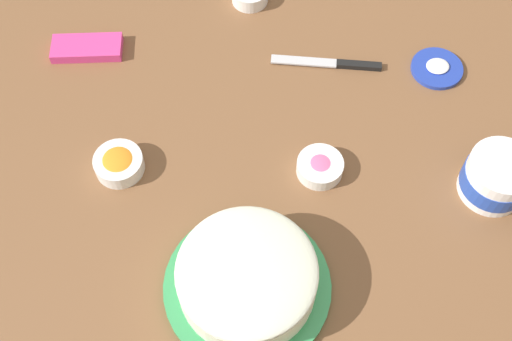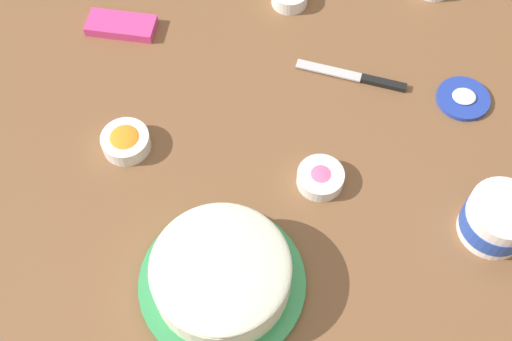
{
  "view_description": "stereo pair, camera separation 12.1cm",
  "coord_description": "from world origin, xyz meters",
  "px_view_note": "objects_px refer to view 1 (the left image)",
  "views": [
    {
      "loc": [
        -0.15,
        -0.71,
        1.08
      ],
      "look_at": [
        -0.03,
        -0.11,
        0.04
      ],
      "focal_mm": 45.31,
      "sensor_mm": 36.0,
      "label": 1
    },
    {
      "loc": [
        -0.03,
        -0.73,
        1.08
      ],
      "look_at": [
        -0.03,
        -0.11,
        0.04
      ],
      "focal_mm": 45.31,
      "sensor_mm": 36.0,
      "label": 2
    }
  ],
  "objects_px": {
    "frosting_tub_lid": "(437,68)",
    "spreading_knife": "(336,64)",
    "sprinkle_bowl_pink": "(320,167)",
    "frosting_tub": "(497,177)",
    "frosted_cake": "(247,279)",
    "sprinkle_bowl_orange": "(119,163)",
    "candy_box_lower": "(87,48)"
  },
  "relations": [
    {
      "from": "frosting_tub",
      "to": "spreading_knife",
      "type": "relative_size",
      "value": 0.54
    },
    {
      "from": "frosting_tub",
      "to": "frosting_tub_lid",
      "type": "height_order",
      "value": "frosting_tub"
    },
    {
      "from": "sprinkle_bowl_orange",
      "to": "frosted_cake",
      "type": "bearing_deg",
      "value": -55.65
    },
    {
      "from": "sprinkle_bowl_pink",
      "to": "frosting_tub_lid",
      "type": "bearing_deg",
      "value": 32.45
    },
    {
      "from": "frosting_tub_lid",
      "to": "spreading_knife",
      "type": "relative_size",
      "value": 0.47
    },
    {
      "from": "frosted_cake",
      "to": "sprinkle_bowl_pink",
      "type": "relative_size",
      "value": 3.26
    },
    {
      "from": "frosting_tub_lid",
      "to": "frosted_cake",
      "type": "bearing_deg",
      "value": -140.52
    },
    {
      "from": "frosting_tub",
      "to": "spreading_knife",
      "type": "xyz_separation_m",
      "value": [
        -0.21,
        0.35,
        -0.04
      ]
    },
    {
      "from": "frosting_tub_lid",
      "to": "sprinkle_bowl_pink",
      "type": "relative_size",
      "value": 1.22
    },
    {
      "from": "frosting_tub",
      "to": "spreading_knife",
      "type": "bearing_deg",
      "value": 121.01
    },
    {
      "from": "sprinkle_bowl_pink",
      "to": "candy_box_lower",
      "type": "bearing_deg",
      "value": 137.08
    },
    {
      "from": "frosting_tub",
      "to": "sprinkle_bowl_orange",
      "type": "xyz_separation_m",
      "value": [
        -0.69,
        0.18,
        -0.03
      ]
    },
    {
      "from": "frosted_cake",
      "to": "spreading_knife",
      "type": "height_order",
      "value": "frosted_cake"
    },
    {
      "from": "frosting_tub",
      "to": "frosting_tub_lid",
      "type": "xyz_separation_m",
      "value": [
        -0.0,
        0.3,
        -0.04
      ]
    },
    {
      "from": "frosted_cake",
      "to": "sprinkle_bowl_orange",
      "type": "xyz_separation_m",
      "value": [
        -0.2,
        0.29,
        -0.03
      ]
    },
    {
      "from": "frosting_tub_lid",
      "to": "candy_box_lower",
      "type": "height_order",
      "value": "candy_box_lower"
    },
    {
      "from": "spreading_knife",
      "to": "frosting_tub_lid",
      "type": "bearing_deg",
      "value": -14.49
    },
    {
      "from": "spreading_knife",
      "to": "sprinkle_bowl_pink",
      "type": "distance_m",
      "value": 0.27
    },
    {
      "from": "spreading_knife",
      "to": "sprinkle_bowl_orange",
      "type": "xyz_separation_m",
      "value": [
        -0.48,
        -0.17,
        0.01
      ]
    },
    {
      "from": "frosted_cake",
      "to": "spreading_knife",
      "type": "relative_size",
      "value": 1.26
    },
    {
      "from": "sprinkle_bowl_orange",
      "to": "sprinkle_bowl_pink",
      "type": "xyz_separation_m",
      "value": [
        0.38,
        -0.08,
        -0.0
      ]
    },
    {
      "from": "sprinkle_bowl_orange",
      "to": "candy_box_lower",
      "type": "bearing_deg",
      "value": 97.88
    },
    {
      "from": "frosting_tub_lid",
      "to": "sprinkle_bowl_orange",
      "type": "height_order",
      "value": "sprinkle_bowl_orange"
    },
    {
      "from": "sprinkle_bowl_pink",
      "to": "candy_box_lower",
      "type": "height_order",
      "value": "sprinkle_bowl_pink"
    },
    {
      "from": "frosting_tub_lid",
      "to": "candy_box_lower",
      "type": "distance_m",
      "value": 0.75
    },
    {
      "from": "frosted_cake",
      "to": "candy_box_lower",
      "type": "distance_m",
      "value": 0.64
    },
    {
      "from": "frosting_tub_lid",
      "to": "spreading_knife",
      "type": "xyz_separation_m",
      "value": [
        -0.21,
        0.05,
        -0.0
      ]
    },
    {
      "from": "frosting_tub",
      "to": "frosted_cake",
      "type": "bearing_deg",
      "value": -167.81
    },
    {
      "from": "frosting_tub_lid",
      "to": "sprinkle_bowl_pink",
      "type": "distance_m",
      "value": 0.36
    },
    {
      "from": "spreading_knife",
      "to": "frosted_cake",
      "type": "bearing_deg",
      "value": -121.63
    },
    {
      "from": "frosting_tub_lid",
      "to": "spreading_knife",
      "type": "distance_m",
      "value": 0.21
    },
    {
      "from": "frosting_tub",
      "to": "sprinkle_bowl_pink",
      "type": "relative_size",
      "value": 1.4
    }
  ]
}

